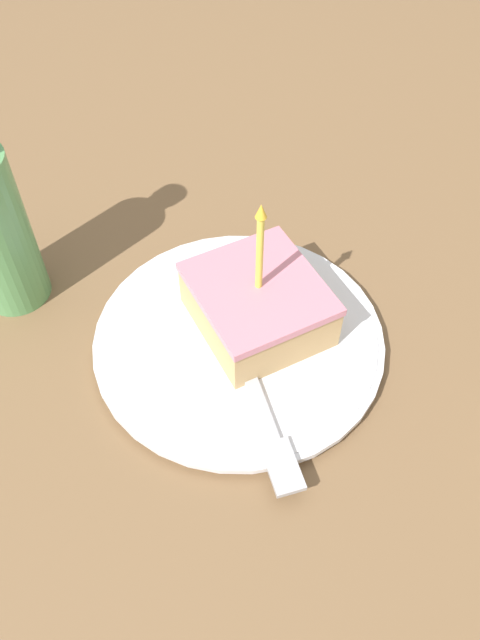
% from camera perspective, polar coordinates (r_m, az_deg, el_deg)
% --- Properties ---
extents(ground_plane, '(2.40, 2.40, 0.04)m').
position_cam_1_polar(ground_plane, '(0.59, -0.74, -3.71)').
color(ground_plane, brown).
rests_on(ground_plane, ground).
extents(plate, '(0.26, 0.26, 0.01)m').
position_cam_1_polar(plate, '(0.57, 0.00, -1.98)').
color(plate, silver).
rests_on(plate, ground_plane).
extents(cake_slice, '(0.11, 0.12, 0.14)m').
position_cam_1_polar(cake_slice, '(0.56, 1.65, 1.49)').
color(cake_slice, tan).
rests_on(cake_slice, plate).
extents(fork, '(0.05, 0.17, 0.00)m').
position_cam_1_polar(fork, '(0.52, 2.13, -8.60)').
color(fork, '#B2B2B7').
rests_on(fork, plate).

